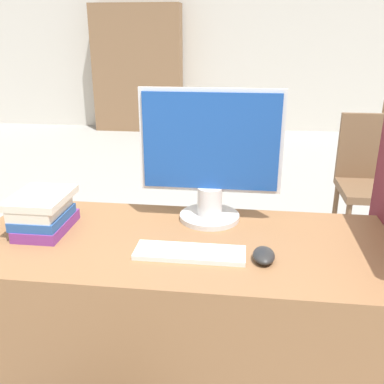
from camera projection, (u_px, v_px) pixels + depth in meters
name	position (u px, v px, depth m)	size (l,w,h in m)	color
wall_back	(235.00, 36.00, 6.35)	(12.00, 0.06, 2.80)	beige
desk	(183.00, 332.00, 1.60)	(1.46, 0.62, 0.76)	#8C603D
monitor	(210.00, 157.00, 1.56)	(0.52, 0.23, 0.49)	silver
keyboard	(190.00, 253.00, 1.37)	(0.36, 0.11, 0.02)	white
mouse	(264.00, 255.00, 1.34)	(0.07, 0.11, 0.04)	#262626
book_stack	(43.00, 213.00, 1.52)	(0.19, 0.24, 0.14)	#7A3384
far_chair	(372.00, 176.00, 2.90)	(0.44, 0.44, 0.93)	brown
bookshelf_far	(138.00, 69.00, 6.46)	(1.33, 0.32, 1.84)	#846042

